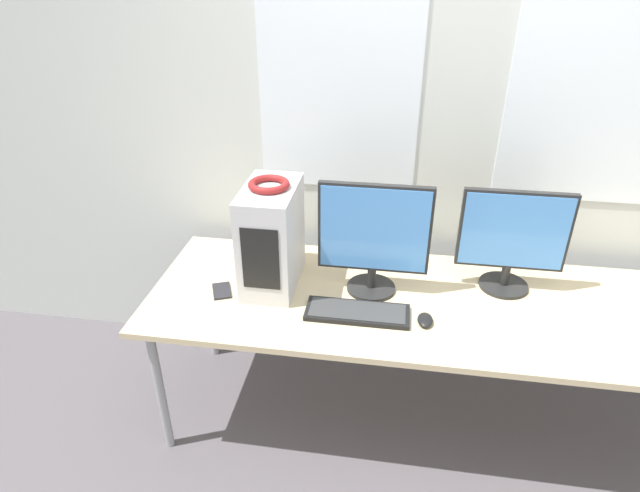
% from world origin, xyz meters
% --- Properties ---
extents(wall_back, '(8.00, 0.07, 2.70)m').
position_xyz_m(wall_back, '(0.00, 0.94, 1.35)').
color(wall_back, silver).
rests_on(wall_back, ground_plane).
extents(desk, '(2.59, 0.81, 0.71)m').
position_xyz_m(desk, '(0.00, 0.41, 0.67)').
color(desk, '#D1BA8E').
rests_on(desk, ground_plane).
extents(pc_tower, '(0.22, 0.39, 0.46)m').
position_xyz_m(pc_tower, '(-0.78, 0.45, 0.93)').
color(pc_tower, silver).
rests_on(pc_tower, desk).
extents(headphones, '(0.17, 0.17, 0.03)m').
position_xyz_m(headphones, '(-0.78, 0.45, 1.18)').
color(headphones, maroon).
rests_on(headphones, pc_tower).
extents(monitor_main, '(0.47, 0.21, 0.50)m').
position_xyz_m(monitor_main, '(-0.34, 0.46, 0.97)').
color(monitor_main, black).
rests_on(monitor_main, desk).
extents(monitor_right_near, '(0.45, 0.21, 0.46)m').
position_xyz_m(monitor_right_near, '(0.24, 0.57, 0.95)').
color(monitor_right_near, black).
rests_on(monitor_right_near, desk).
extents(keyboard, '(0.43, 0.16, 0.02)m').
position_xyz_m(keyboard, '(-0.38, 0.26, 0.72)').
color(keyboard, black).
rests_on(keyboard, desk).
extents(mouse, '(0.06, 0.10, 0.03)m').
position_xyz_m(mouse, '(-0.11, 0.25, 0.72)').
color(mouse, black).
rests_on(mouse, desk).
extents(cell_phone, '(0.12, 0.14, 0.01)m').
position_xyz_m(cell_phone, '(-0.98, 0.34, 0.71)').
color(cell_phone, '#232328').
rests_on(cell_phone, desk).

